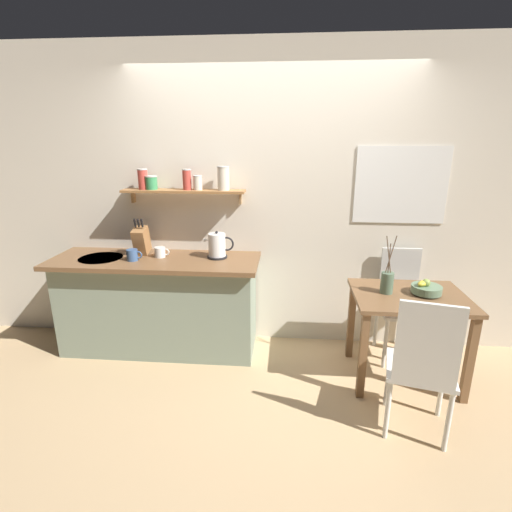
% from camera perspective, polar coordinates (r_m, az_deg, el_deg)
% --- Properties ---
extents(ground_plane, '(14.00, 14.00, 0.00)m').
position_cam_1_polar(ground_plane, '(3.43, 1.37, -16.65)').
color(ground_plane, tan).
extents(back_wall, '(6.80, 0.11, 2.70)m').
position_cam_1_polar(back_wall, '(3.55, 5.51, 7.97)').
color(back_wall, silver).
rests_on(back_wall, ground_plane).
extents(kitchen_counter, '(1.83, 0.63, 0.89)m').
position_cam_1_polar(kitchen_counter, '(3.68, -14.13, -6.80)').
color(kitchen_counter, gray).
rests_on(kitchen_counter, ground_plane).
extents(wall_shelf, '(1.09, 0.20, 0.34)m').
position_cam_1_polar(wall_shelf, '(3.49, -10.56, 10.29)').
color(wall_shelf, '#9E6B3D').
extents(dining_table, '(0.86, 0.68, 0.73)m').
position_cam_1_polar(dining_table, '(3.30, 21.50, -7.46)').
color(dining_table, brown).
rests_on(dining_table, ground_plane).
extents(dining_chair_near, '(0.50, 0.49, 0.99)m').
position_cam_1_polar(dining_chair_near, '(2.74, 23.36, -14.35)').
color(dining_chair_near, white).
rests_on(dining_chair_near, ground_plane).
extents(dining_chair_far, '(0.39, 0.43, 0.97)m').
position_cam_1_polar(dining_chair_far, '(3.70, 20.53, -5.90)').
color(dining_chair_far, silver).
rests_on(dining_chair_far, ground_plane).
extents(fruit_bowl, '(0.23, 0.23, 0.13)m').
position_cam_1_polar(fruit_bowl, '(3.29, 23.78, -4.39)').
color(fruit_bowl, slate).
rests_on(fruit_bowl, dining_table).
extents(twig_vase, '(0.10, 0.10, 0.46)m').
position_cam_1_polar(twig_vase, '(3.20, 18.75, -3.64)').
color(twig_vase, '#567056').
rests_on(twig_vase, dining_table).
extents(electric_kettle, '(0.26, 0.18, 0.24)m').
position_cam_1_polar(electric_kettle, '(3.41, -5.72, 1.50)').
color(electric_kettle, black).
rests_on(electric_kettle, kitchen_counter).
extents(knife_block, '(0.11, 0.20, 0.34)m').
position_cam_1_polar(knife_block, '(3.62, -16.55, 2.24)').
color(knife_block, '#9E6B3D').
rests_on(knife_block, kitchen_counter).
extents(coffee_mug_by_sink, '(0.14, 0.09, 0.10)m').
position_cam_1_polar(coffee_mug_by_sink, '(3.49, -17.73, 0.15)').
color(coffee_mug_by_sink, '#3D5B89').
rests_on(coffee_mug_by_sink, kitchen_counter).
extents(coffee_mug_spare, '(0.13, 0.09, 0.09)m').
position_cam_1_polar(coffee_mug_spare, '(3.53, -13.93, 0.56)').
color(coffee_mug_spare, white).
rests_on(coffee_mug_spare, kitchen_counter).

